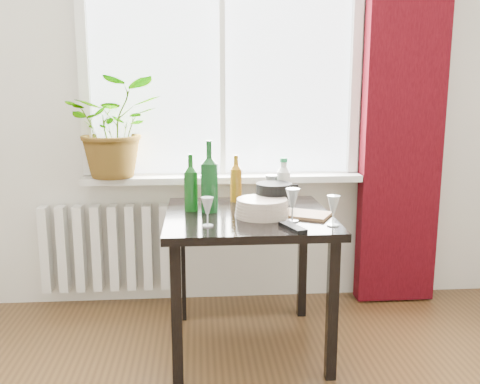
{
  "coord_description": "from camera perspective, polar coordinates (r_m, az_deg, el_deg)",
  "views": [
    {
      "loc": [
        -0.16,
        -1.14,
        1.39
      ],
      "look_at": [
        0.06,
        1.55,
        0.86
      ],
      "focal_mm": 40.0,
      "sensor_mm": 36.0,
      "label": 1
    }
  ],
  "objects": [
    {
      "name": "wine_bottle_left",
      "position": [
        2.82,
        -5.27,
        1.04
      ],
      "size": [
        0.09,
        0.09,
        0.31
      ],
      "primitive_type": null,
      "rotation": [
        0.0,
        0.0,
        -0.29
      ],
      "color": "#0C420F",
      "rests_on": "table"
    },
    {
      "name": "table",
      "position": [
        2.8,
        0.88,
        -4.16
      ],
      "size": [
        0.85,
        0.85,
        0.74
      ],
      "color": "black",
      "rests_on": "ground"
    },
    {
      "name": "wine_bottle_right",
      "position": [
        2.79,
        -3.29,
        1.75
      ],
      "size": [
        0.1,
        0.1,
        0.38
      ],
      "primitive_type": null,
      "rotation": [
        0.0,
        0.0,
        0.17
      ],
      "color": "#0B3A13",
      "rests_on": "table"
    },
    {
      "name": "windowsill",
      "position": [
        3.34,
        -1.79,
        1.49
      ],
      "size": [
        1.72,
        0.2,
        0.04
      ],
      "color": "silver",
      "rests_on": "ground"
    },
    {
      "name": "wineglass_far_right",
      "position": [
        2.56,
        9.91,
        -1.95
      ],
      "size": [
        0.07,
        0.07,
        0.15
      ],
      "primitive_type": null,
      "rotation": [
        0.0,
        0.0,
        0.06
      ],
      "color": "silver",
      "rests_on": "table"
    },
    {
      "name": "bottle_amber",
      "position": [
        3.04,
        -0.43,
        1.53
      ],
      "size": [
        0.08,
        0.08,
        0.27
      ],
      "primitive_type": null,
      "rotation": [
        0.0,
        0.0,
        -0.28
      ],
      "color": "brown",
      "rests_on": "table"
    },
    {
      "name": "plate_stack",
      "position": [
        2.71,
        2.36,
        -1.71
      ],
      "size": [
        0.35,
        0.35,
        0.09
      ],
      "primitive_type": "cylinder",
      "rotation": [
        0.0,
        0.0,
        -0.31
      ],
      "color": "beige",
      "rests_on": "table"
    },
    {
      "name": "window",
      "position": [
        3.37,
        -1.94,
        14.81
      ],
      "size": [
        1.72,
        0.08,
        1.62
      ],
      "color": "white",
      "rests_on": "ground"
    },
    {
      "name": "tv_remote",
      "position": [
        2.48,
        5.65,
        -3.78
      ],
      "size": [
        0.11,
        0.19,
        0.02
      ],
      "primitive_type": "cube",
      "rotation": [
        0.0,
        0.0,
        0.35
      ],
      "color": "black",
      "rests_on": "table"
    },
    {
      "name": "wineglass_front_right",
      "position": [
        2.61,
        5.62,
        -1.36
      ],
      "size": [
        0.08,
        0.08,
        0.17
      ],
      "primitive_type": null,
      "rotation": [
        0.0,
        0.0,
        -0.11
      ],
      "color": "#AFB7BC",
      "rests_on": "table"
    },
    {
      "name": "radiator",
      "position": [
        3.52,
        -14.13,
        -5.8
      ],
      "size": [
        0.8,
        0.1,
        0.55
      ],
      "color": "white",
      "rests_on": "ground"
    },
    {
      "name": "wineglass_back_left",
      "position": [
        3.01,
        -3.63,
        0.33
      ],
      "size": [
        0.08,
        0.08,
        0.17
      ],
      "primitive_type": null,
      "rotation": [
        0.0,
        0.0,
        -0.16
      ],
      "color": "silver",
      "rests_on": "table"
    },
    {
      "name": "fondue_pot",
      "position": [
        2.83,
        3.63,
        -0.53
      ],
      "size": [
        0.27,
        0.26,
        0.15
      ],
      "primitive_type": null,
      "rotation": [
        0.0,
        0.0,
        -0.37
      ],
      "color": "black",
      "rests_on": "table"
    },
    {
      "name": "cutting_board",
      "position": [
        2.75,
        6.62,
        -2.36
      ],
      "size": [
        0.33,
        0.29,
        0.01
      ],
      "primitive_type": "cube",
      "rotation": [
        0.0,
        0.0,
        -0.49
      ],
      "color": "#966B43",
      "rests_on": "table"
    },
    {
      "name": "curtain",
      "position": [
        3.5,
        17.08,
        9.21
      ],
      "size": [
        0.5,
        0.12,
        2.56
      ],
      "color": "#32040A",
      "rests_on": "ground"
    },
    {
      "name": "wineglass_front_left",
      "position": [
        2.52,
        -3.5,
        -2.09
      ],
      "size": [
        0.06,
        0.06,
        0.14
      ],
      "primitive_type": null,
      "rotation": [
        0.0,
        0.0,
        -0.07
      ],
      "color": "silver",
      "rests_on": "table"
    },
    {
      "name": "potted_plant",
      "position": [
        3.31,
        -13.17,
        6.76
      ],
      "size": [
        0.6,
        0.54,
        0.61
      ],
      "primitive_type": "imported",
      "rotation": [
        0.0,
        0.0,
        0.13
      ],
      "color": "#307920",
      "rests_on": "windowsill"
    },
    {
      "name": "wineglass_back_center",
      "position": [
        2.98,
        3.37,
        0.28
      ],
      "size": [
        0.08,
        0.08,
        0.17
      ],
      "primitive_type": null,
      "rotation": [
        0.0,
        0.0,
        -0.16
      ],
      "color": "#B3B8C1",
      "rests_on": "table"
    },
    {
      "name": "cleaning_bottle",
      "position": [
        2.95,
        4.63,
        1.09
      ],
      "size": [
        0.1,
        0.1,
        0.26
      ],
      "primitive_type": null,
      "rotation": [
        0.0,
        0.0,
        0.42
      ],
      "color": "white",
      "rests_on": "table"
    }
  ]
}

